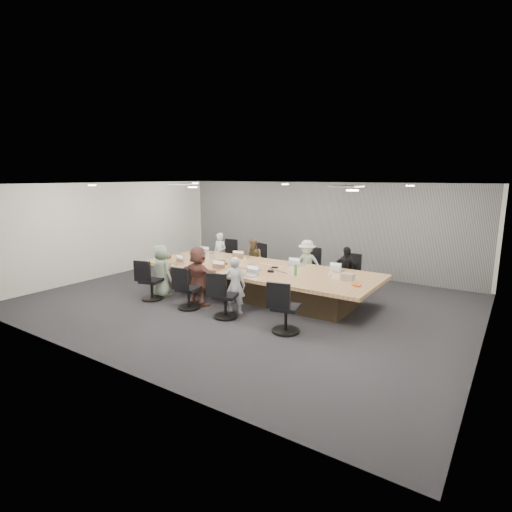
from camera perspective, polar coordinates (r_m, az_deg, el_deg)
The scene contains 41 objects.
floor at distance 9.76m, azimuth -1.31°, elevation -6.44°, with size 10.00×8.00×0.00m, color #29292E.
ceiling at distance 9.30m, azimuth -1.39°, elevation 10.22°, with size 10.00×8.00×0.00m, color white.
wall_back at distance 12.88m, azimuth 8.95°, elevation 4.14°, with size 10.00×2.80×0.00m, color silver.
wall_front at distance 6.64m, azimuth -21.62°, elevation -3.23°, with size 10.00×2.80×0.00m, color silver.
wall_left at distance 12.94m, azimuth -19.83°, elevation 3.64°, with size 8.00×2.80×0.00m, color silver.
wall_right at distance 7.78m, azimuth 30.42°, elevation -1.96°, with size 8.00×2.80×0.00m, color silver.
curtain at distance 12.81m, azimuth 8.80°, elevation 4.11°, with size 9.80×0.04×2.80m, color gray.
conference_table at distance 10.05m, azimuth 0.32°, elevation -3.54°, with size 6.00×2.20×0.74m.
chair_0 at distance 12.71m, azimuth -4.19°, elevation -0.38°, with size 0.55×0.55×0.81m, color black, non-canonical shape.
chair_1 at distance 11.99m, azimuth 0.61°, elevation -1.16°, with size 0.52×0.52×0.77m, color black, non-canonical shape.
chair_2 at distance 11.16m, azimuth 8.05°, elevation -1.99°, with size 0.58×0.58×0.86m, color black, non-canonical shape.
chair_3 at distance 10.76m, azimuth 13.32°, elevation -2.98°, with size 0.51×0.51×0.76m, color black, non-canonical shape.
chair_4 at distance 10.09m, azimuth -14.70°, elevation -3.87°, with size 0.54×0.54×0.80m, color black, non-canonical shape.
chair_5 at distance 9.23m, azimuth -9.61°, elevation -5.11°, with size 0.53×0.53×0.78m, color black, non-canonical shape.
chair_6 at distance 8.56m, azimuth -4.39°, elevation -6.22°, with size 0.54×0.54×0.80m, color black, non-canonical shape.
chair_7 at distance 7.77m, azimuth 4.30°, elevation -7.88°, with size 0.57×0.57×0.85m, color black, non-canonical shape.
person_0 at distance 12.40m, azimuth -5.20°, elevation 0.38°, with size 0.46×0.30×1.27m, color silver.
laptop_0 at distance 11.96m, azimuth -6.86°, elevation 0.50°, with size 0.34×0.23×0.02m, color #B2B2B7.
person_1 at distance 11.66m, azimuth -0.32°, elevation -0.46°, with size 0.58×0.45×1.19m, color brown.
laptop_1 at distance 11.19m, azimuth -1.90°, elevation -0.18°, with size 0.34×0.23×0.02m, color #8C6647.
person_2 at distance 10.80m, azimuth 7.28°, elevation -1.19°, with size 0.85×0.49×1.31m, color #ABC3AB.
laptop_2 at distance 10.30m, azimuth 5.92°, elevation -1.24°, with size 0.31×0.22×0.02m, color #B2B2B7.
person_3 at distance 10.38m, azimuth 12.70°, elevation -2.07°, with size 0.73×0.30×1.25m, color black.
laptop_3 at distance 9.85m, azimuth 11.57°, elevation -1.99°, with size 0.29×0.20×0.02m, color #B2B2B7.
person_4 at distance 10.25m, azimuth -13.32°, elevation -2.09°, with size 0.64×0.42×1.31m, color gray.
laptop_4 at distance 10.60m, azimuth -11.17°, elevation -1.03°, with size 0.31×0.21×0.02m, color #8C6647.
person_5 at distance 9.40m, azimuth -8.21°, elevation -2.83°, with size 1.30×0.41×1.40m, color brown.
laptop_5 at distance 9.79m, azimuth -6.07°, elevation -1.90°, with size 0.35×0.24×0.02m, color #8C6647.
person_6 at distance 8.76m, azimuth -2.99°, elevation -4.19°, with size 0.46×0.31×1.27m, color #A9ACB6.
laptop_6 at distance 9.16m, azimuth -0.95°, elevation -2.75°, with size 0.35×0.24×0.02m, color #B2B2B7.
bottle_green_left at distance 11.38m, azimuth -8.16°, elevation 0.51°, with size 0.07×0.07×0.25m, color #388A3A.
bottle_green_right at distance 9.21m, azimuth 5.67°, elevation -1.99°, with size 0.07×0.07×0.25m, color #388A3A.
bottle_clear at distance 11.08m, azimuth -6.96°, elevation 0.10°, with size 0.06×0.06×0.20m, color silver.
cup_white_far at distance 10.74m, azimuth -1.58°, elevation -0.46°, with size 0.07×0.07×0.09m, color white.
cup_white_near at distance 9.30m, azimuth 10.60°, elevation -2.50°, with size 0.08×0.08×0.09m, color white.
mug_brown at distance 11.30m, azimuth -12.21°, elevation -0.12°, with size 0.08×0.08×0.10m, color brown.
mic_left at distance 10.37m, azimuth -4.50°, elevation -1.10°, with size 0.14×0.09×0.03m, color black.
mic_right at distance 9.94m, azimuth 2.69°, elevation -1.62°, with size 0.15×0.10×0.03m, color black.
stapler at distance 9.46m, azimuth 2.11°, elevation -2.19°, with size 0.15×0.04×0.06m, color black.
canvas_bag at distance 9.00m, azimuth 12.95°, elevation -2.89°, with size 0.27×0.17×0.15m, color gray.
snack_packet at distance 8.54m, azimuth 14.16°, elevation -4.09°, with size 0.17×0.12×0.04m, color #E45B1C.
Camera 1 is at (5.35, -7.61, 2.97)m, focal length 28.00 mm.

